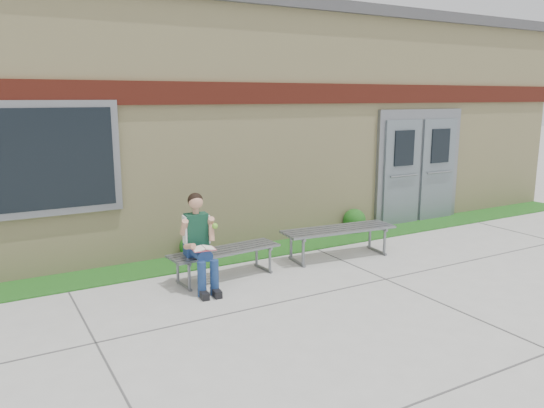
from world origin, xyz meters
TOP-DOWN VIEW (x-y plane):
  - ground at (0.00, 0.00)m, footprint 80.00×80.00m
  - grass_strip at (0.00, 2.60)m, footprint 16.00×0.80m
  - school_building at (-0.00, 5.99)m, footprint 16.20×6.22m
  - bench_left at (-0.95, 1.69)m, footprint 1.66×0.59m
  - bench_right at (1.05, 1.69)m, footprint 1.91×0.69m
  - girl at (-1.41, 1.50)m, footprint 0.46×0.80m
  - shrub_mid at (-1.04, 2.85)m, footprint 0.34×0.34m
  - shrub_east at (2.29, 2.85)m, footprint 0.43×0.43m

SIDE VIEW (x-z plane):
  - ground at x=0.00m, z-range 0.00..0.00m
  - grass_strip at x=0.00m, z-range 0.00..0.02m
  - shrub_mid at x=-1.04m, z-range 0.02..0.36m
  - shrub_east at x=2.29m, z-range 0.02..0.45m
  - bench_left at x=-0.95m, z-range 0.11..0.54m
  - bench_right at x=1.05m, z-range 0.13..0.62m
  - girl at x=-1.41m, z-range 0.02..1.31m
  - school_building at x=0.00m, z-range 0.00..4.20m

